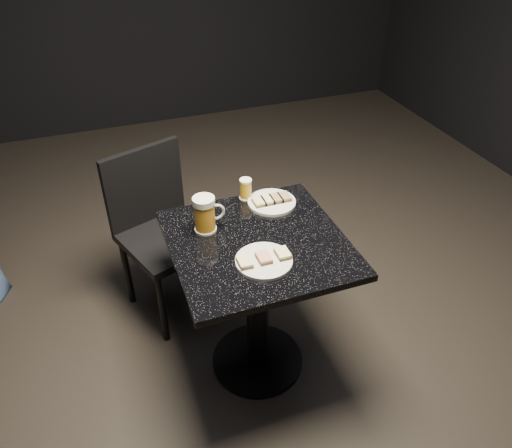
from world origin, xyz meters
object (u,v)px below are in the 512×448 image
Objects in this scene: table at (258,285)px; chair at (161,225)px; plate_small at (272,202)px; beer_mug at (205,214)px; plate_large at (264,261)px; beer_tumbler at (246,189)px.

table is 0.85× the size of chair.
plate_small is 0.38m from table.
plate_small is 0.35m from beer_mug.
beer_mug reaches higher than chair.
chair is (-0.28, 0.73, -0.26)m from plate_large.
beer_mug reaches higher than plate_large.
plate_large is 1.40× the size of beer_mug.
table is 7.65× the size of beer_tumbler.
chair reaches higher than beer_tumbler.
beer_mug is at bearing 118.39° from plate_large.
plate_small is 2.21× the size of beer_tumbler.
plate_large and plate_small have the same top height.
beer_tumbler is (-0.09, 0.08, 0.04)m from plate_small.
plate_large is at bearing -68.94° from chair.
plate_small is at bearing 64.38° from plate_large.
beer_tumbler reaches higher than table.
plate_large is 0.46m from beer_tumbler.
beer_mug reaches higher than table.
plate_small is at bearing -41.55° from beer_tumbler.
beer_mug is at bearing -73.88° from chair.
beer_tumbler is (0.23, 0.17, -0.03)m from beer_mug.
table is at bearing -100.46° from beer_tumbler.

